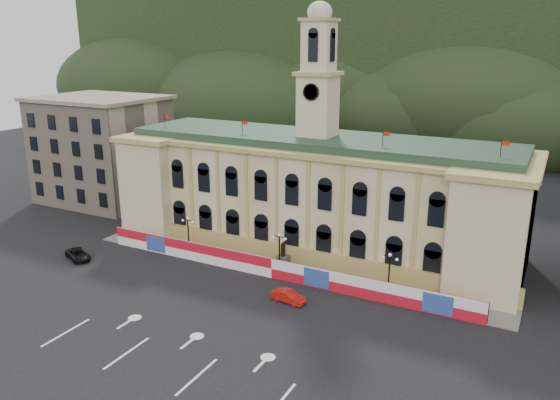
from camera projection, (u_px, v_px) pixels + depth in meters
The scene contains 13 objects.
ground at pixel (200, 334), 54.16m from camera, with size 260.00×260.00×0.00m, color black.
lane_markings at pixel (168, 359), 49.92m from camera, with size 26.00×10.00×0.02m, color white, non-canonical shape.
hill_ridge at pixel (454, 71), 152.24m from camera, with size 230.00×80.00×64.00m.
city_hall at pixel (315, 192), 75.41m from camera, with size 56.20×17.60×37.10m.
side_building_left at pixel (102, 149), 96.94m from camera, with size 21.00×17.00×18.60m.
hoarding_fence at pixel (272, 268), 66.58m from camera, with size 50.00×0.44×2.50m.
pavement at pixel (282, 269), 69.22m from camera, with size 56.00×5.50×0.16m, color slate.
statue at pixel (283, 260), 69.12m from camera, with size 1.40×1.40×3.72m.
lamp_left at pixel (188, 231), 73.97m from camera, with size 1.96×0.44×5.15m.
lamp_center at pixel (279, 249), 67.73m from camera, with size 1.96×0.44×5.15m.
lamp_right at pixel (389, 270), 61.50m from camera, with size 1.96×0.44×5.15m.
red_sedan at pixel (288, 296), 60.60m from camera, with size 4.18×1.90×1.33m, color red.
black_suv at pixel (78, 254), 72.39m from camera, with size 5.19×3.88×1.31m, color black.
Camera 1 is at (29.42, -38.96, 28.12)m, focal length 35.00 mm.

